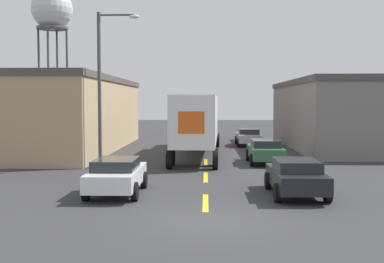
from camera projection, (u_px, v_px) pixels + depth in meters
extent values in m
plane|color=#333335|center=(205.00, 221.00, 14.43)|extent=(160.00, 160.00, 0.00)
cube|color=yellow|center=(205.00, 202.00, 17.10)|extent=(0.20, 3.00, 0.01)
cube|color=yellow|center=(206.00, 177.00, 22.83)|extent=(0.20, 3.00, 0.01)
cube|color=yellow|center=(206.00, 162.00, 28.55)|extent=(0.20, 3.00, 0.01)
cube|color=tan|center=(42.00, 116.00, 36.05)|extent=(11.61, 20.89, 4.97)
cube|color=#4C4742|center=(41.00, 80.00, 35.89)|extent=(11.81, 21.09, 0.40)
cube|color=slate|center=(343.00, 117.00, 37.49)|extent=(8.32, 18.14, 4.84)
cube|color=#4C4742|center=(344.00, 83.00, 37.33)|extent=(8.52, 18.34, 0.40)
cube|color=#B21919|center=(203.00, 122.00, 38.87)|extent=(2.43, 3.20, 2.87)
cube|color=white|center=(197.00, 118.00, 30.78)|extent=(2.86, 12.51, 2.86)
cube|color=#E55619|center=(191.00, 123.00, 24.57)|extent=(1.35, 0.07, 1.14)
cylinder|color=black|center=(218.00, 140.00, 39.27)|extent=(0.31, 1.00, 0.99)
cylinder|color=black|center=(188.00, 139.00, 39.42)|extent=(0.31, 1.00, 0.99)
cylinder|color=black|center=(218.00, 141.00, 38.03)|extent=(0.31, 1.00, 0.99)
cylinder|color=black|center=(187.00, 141.00, 38.18)|extent=(0.31, 1.00, 0.99)
cylinder|color=black|center=(216.00, 157.00, 26.83)|extent=(0.31, 1.00, 0.99)
cylinder|color=black|center=(172.00, 157.00, 26.98)|extent=(0.31, 1.00, 0.99)
cylinder|color=black|center=(215.00, 160.00, 25.44)|extent=(0.31, 1.00, 0.99)
cylinder|color=black|center=(169.00, 160.00, 25.59)|extent=(0.31, 1.00, 0.99)
cube|color=black|center=(296.00, 178.00, 18.38)|extent=(1.78, 4.25, 0.64)
cube|color=#23282D|center=(297.00, 165.00, 18.22)|extent=(1.57, 2.21, 0.41)
cylinder|color=black|center=(311.00, 181.00, 19.68)|extent=(0.22, 0.69, 0.69)
cylinder|color=black|center=(268.00, 181.00, 19.74)|extent=(0.22, 0.69, 0.69)
cylinder|color=black|center=(328.00, 193.00, 17.06)|extent=(0.22, 0.69, 0.69)
cylinder|color=black|center=(277.00, 193.00, 17.11)|extent=(0.22, 0.69, 0.69)
cube|color=#2D5B38|center=(265.00, 152.00, 27.90)|extent=(1.78, 4.25, 0.64)
cube|color=#23282D|center=(266.00, 143.00, 27.74)|extent=(1.57, 2.21, 0.41)
cylinder|color=black|center=(277.00, 155.00, 29.21)|extent=(0.22, 0.69, 0.69)
cylinder|color=black|center=(248.00, 155.00, 29.26)|extent=(0.22, 0.69, 0.69)
cylinder|color=black|center=(284.00, 160.00, 26.58)|extent=(0.22, 0.69, 0.69)
cylinder|color=black|center=(252.00, 160.00, 26.64)|extent=(0.22, 0.69, 0.69)
cube|color=silver|center=(117.00, 177.00, 18.68)|extent=(1.78, 4.25, 0.64)
cube|color=#23282D|center=(116.00, 164.00, 18.52)|extent=(1.57, 2.21, 0.41)
cylinder|color=black|center=(144.00, 180.00, 19.99)|extent=(0.22, 0.69, 0.69)
cylinder|color=black|center=(102.00, 179.00, 20.04)|extent=(0.22, 0.69, 0.69)
cylinder|color=black|center=(135.00, 192.00, 17.36)|extent=(0.22, 0.69, 0.69)
cylinder|color=black|center=(86.00, 191.00, 17.41)|extent=(0.22, 0.69, 0.69)
cube|color=#B2B2B7|center=(248.00, 138.00, 39.11)|extent=(1.78, 4.25, 0.64)
cube|color=#23282D|center=(248.00, 131.00, 38.95)|extent=(1.57, 2.21, 0.41)
cylinder|color=black|center=(257.00, 140.00, 40.42)|extent=(0.22, 0.69, 0.69)
cylinder|color=black|center=(236.00, 140.00, 40.47)|extent=(0.22, 0.69, 0.69)
cylinder|color=black|center=(261.00, 143.00, 37.79)|extent=(0.22, 0.69, 0.69)
cylinder|color=black|center=(238.00, 143.00, 37.85)|extent=(0.22, 0.69, 0.69)
cylinder|color=#47474C|center=(67.00, 78.00, 62.03)|extent=(0.28, 0.28, 13.23)
cylinder|color=#47474C|center=(58.00, 79.00, 63.93)|extent=(0.28, 0.28, 13.23)
cylinder|color=#47474C|center=(39.00, 78.00, 62.14)|extent=(0.28, 0.28, 13.23)
cylinder|color=#47474C|center=(49.00, 77.00, 60.25)|extent=(0.28, 0.28, 13.23)
cylinder|color=#4C4C51|center=(52.00, 28.00, 61.69)|extent=(3.96, 3.96, 0.30)
sphere|color=silver|center=(52.00, 9.00, 61.54)|extent=(5.26, 5.26, 5.26)
cylinder|color=#4C4C51|center=(99.00, 91.00, 25.88)|extent=(0.20, 0.20, 8.36)
cylinder|color=#4C4C51|center=(116.00, 15.00, 25.60)|extent=(1.91, 0.11, 0.11)
ellipsoid|color=silver|center=(134.00, 17.00, 25.58)|extent=(0.56, 0.32, 0.22)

